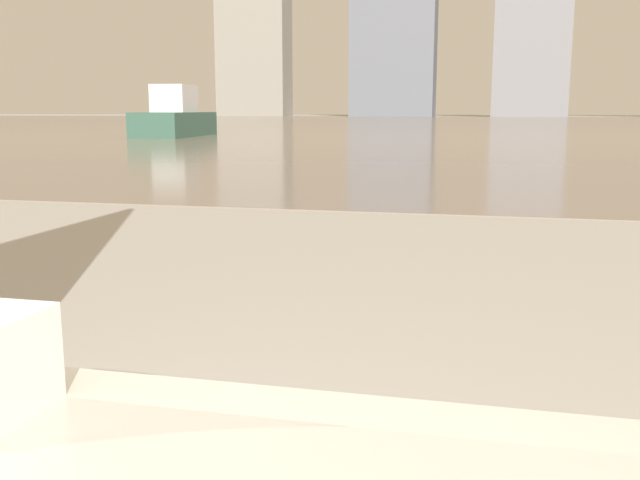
# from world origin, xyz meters

# --- Properties ---
(harbor_water) EXTENTS (180.00, 110.00, 0.01)m
(harbor_water) POSITION_xyz_m (0.00, 62.00, 0.01)
(harbor_water) COLOR gray
(harbor_water) RESTS_ON ground_plane
(harbor_boat_0) EXTENTS (2.29, 5.41, 1.97)m
(harbor_boat_0) POSITION_xyz_m (-11.50, 26.16, 0.71)
(harbor_boat_0) COLOR #335647
(harbor_boat_0) RESTS_ON harbor_water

